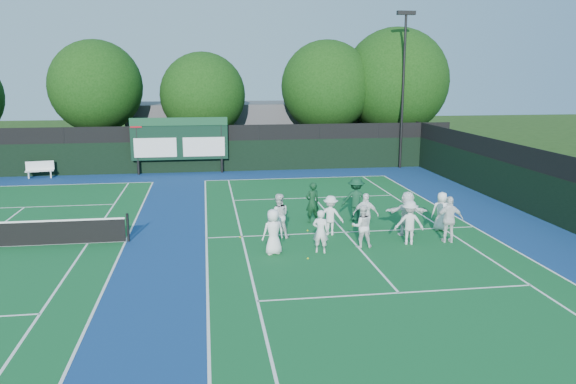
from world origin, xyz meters
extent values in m
plane|color=#1D390F|center=(0.00, 0.00, 0.00)|extent=(120.00, 120.00, 0.00)
cube|color=navy|center=(-6.00, 1.00, 0.00)|extent=(34.00, 32.00, 0.01)
cube|color=#115626|center=(0.00, 1.00, 0.01)|extent=(10.97, 23.77, 0.00)
cube|color=white|center=(0.00, 12.88, 0.01)|extent=(10.97, 0.08, 0.00)
cube|color=white|center=(-5.49, 1.00, 0.01)|extent=(0.08, 23.77, 0.00)
cube|color=white|center=(5.49, 1.00, 0.01)|extent=(0.08, 23.77, 0.00)
cube|color=white|center=(-4.12, 1.00, 0.01)|extent=(0.08, 23.77, 0.00)
cube|color=white|center=(4.12, 1.00, 0.01)|extent=(0.08, 23.77, 0.00)
cube|color=white|center=(0.00, -5.40, 0.01)|extent=(8.23, 0.08, 0.00)
cube|color=white|center=(0.00, 7.40, 0.01)|extent=(8.23, 0.08, 0.00)
cube|color=white|center=(0.00, 1.00, 0.01)|extent=(0.08, 12.80, 0.00)
cube|color=white|center=(-14.00, 12.88, 0.01)|extent=(10.97, 0.08, 0.00)
cube|color=white|center=(-8.52, 1.00, 0.01)|extent=(0.08, 23.77, 0.00)
cube|color=white|center=(-9.88, 1.00, 0.01)|extent=(0.08, 23.77, 0.00)
cube|color=white|center=(-14.00, 7.40, 0.01)|extent=(8.23, 0.08, 0.00)
cube|color=black|center=(-6.00, 16.00, 1.00)|extent=(34.00, 0.08, 2.00)
cube|color=black|center=(-6.00, 16.00, 2.50)|extent=(34.00, 0.05, 1.00)
cube|color=black|center=(9.00, 1.00, 1.00)|extent=(0.08, 32.00, 2.00)
cube|color=black|center=(9.00, 1.00, 2.50)|extent=(0.05, 32.00, 1.00)
cylinder|color=black|center=(-9.60, 15.60, 1.75)|extent=(0.16, 0.16, 3.50)
cylinder|color=black|center=(-4.40, 15.60, 1.75)|extent=(0.16, 0.16, 3.50)
cube|color=black|center=(-7.00, 15.60, 2.20)|extent=(6.00, 0.15, 2.60)
cube|color=#134226|center=(-7.00, 15.50, 3.30)|extent=(6.00, 0.05, 0.50)
cube|color=white|center=(-8.50, 15.50, 1.70)|extent=(2.60, 0.04, 1.20)
cube|color=white|center=(-5.50, 15.50, 1.70)|extent=(2.60, 0.04, 1.20)
cube|color=#A70D18|center=(-9.60, 15.50, 3.20)|extent=(0.70, 0.04, 0.50)
cube|color=#515156|center=(-2.00, 24.00, 2.00)|extent=(18.00, 6.00, 4.00)
cylinder|color=black|center=(7.50, 15.70, 5.00)|extent=(0.16, 0.16, 10.00)
cube|color=black|center=(7.50, 15.70, 10.00)|extent=(1.20, 0.30, 0.25)
cylinder|color=black|center=(-8.40, 1.00, 0.55)|extent=(0.10, 0.10, 1.10)
cube|color=white|center=(-15.40, 15.30, 0.45)|extent=(1.65, 0.71, 0.06)
cube|color=white|center=(-15.40, 15.46, 0.75)|extent=(1.58, 0.35, 0.53)
cube|color=white|center=(-16.04, 15.30, 0.21)|extent=(0.13, 0.38, 0.43)
cube|color=white|center=(-14.77, 15.30, 0.21)|extent=(0.13, 0.38, 0.43)
cylinder|color=black|center=(-12.52, 19.50, 1.53)|extent=(0.44, 0.44, 3.07)
sphere|color=black|center=(-12.52, 19.50, 5.37)|extent=(6.15, 6.15, 6.15)
sphere|color=black|center=(-11.92, 19.80, 4.76)|extent=(4.31, 4.31, 4.31)
cylinder|color=black|center=(-5.48, 19.50, 1.29)|extent=(0.44, 0.44, 2.58)
sphere|color=black|center=(-5.48, 19.50, 4.77)|extent=(5.84, 5.84, 5.84)
sphere|color=black|center=(-4.88, 19.80, 4.19)|extent=(4.09, 4.09, 4.09)
cylinder|color=black|center=(3.21, 19.50, 1.45)|extent=(0.44, 0.44, 2.90)
sphere|color=black|center=(3.21, 19.50, 5.33)|extent=(6.47, 6.47, 6.47)
sphere|color=black|center=(3.81, 19.80, 4.68)|extent=(4.53, 4.53, 4.53)
cylinder|color=black|center=(8.30, 19.50, 1.42)|extent=(0.44, 0.44, 2.83)
sphere|color=black|center=(8.30, 19.50, 5.68)|extent=(7.59, 7.59, 7.59)
sphere|color=black|center=(8.90, 19.80, 4.92)|extent=(5.31, 5.31, 5.31)
sphere|color=#B1C517|center=(-2.06, -2.04, 0.03)|extent=(0.07, 0.07, 0.07)
sphere|color=#B1C517|center=(0.55, 1.83, 0.03)|extent=(0.07, 0.07, 0.07)
sphere|color=#B1C517|center=(3.69, -0.74, 0.03)|extent=(0.07, 0.07, 0.07)
sphere|color=#B1C517|center=(-4.19, 0.85, 0.03)|extent=(0.07, 0.07, 0.07)
sphere|color=#B1C517|center=(-1.44, 1.39, 0.03)|extent=(0.07, 0.07, 0.07)
sphere|color=#B1C517|center=(0.88, 0.97, 0.03)|extent=(0.07, 0.07, 0.07)
imported|color=white|center=(-3.16, -1.30, 0.81)|extent=(0.91, 0.72, 1.63)
imported|color=white|center=(-1.49, -1.39, 0.78)|extent=(0.67, 0.56, 1.57)
imported|color=white|center=(0.14, -0.95, 0.79)|extent=(0.82, 0.66, 1.58)
imported|color=silver|center=(1.97, -0.86, 0.83)|extent=(1.16, 0.78, 1.66)
imported|color=white|center=(3.53, -0.87, 0.89)|extent=(1.09, 0.57, 1.77)
imported|color=white|center=(-2.72, 0.65, 0.87)|extent=(0.88, 0.70, 1.75)
imported|color=white|center=(-0.64, 0.78, 0.79)|extent=(1.16, 0.94, 1.57)
imported|color=white|center=(0.69, 0.48, 0.85)|extent=(1.07, 0.76, 1.69)
imported|color=white|center=(2.30, 0.26, 0.89)|extent=(1.71, 0.79, 1.78)
imported|color=white|center=(3.92, 0.73, 0.79)|extent=(0.88, 0.69, 1.59)
imported|color=#0E341B|center=(-1.00, 2.71, 0.87)|extent=(0.73, 0.59, 1.74)
imported|color=#0F3A23|center=(0.89, 2.67, 0.95)|extent=(1.35, 0.96, 1.90)
camera|label=1|loc=(-5.42, -20.04, 6.25)|focal=35.00mm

